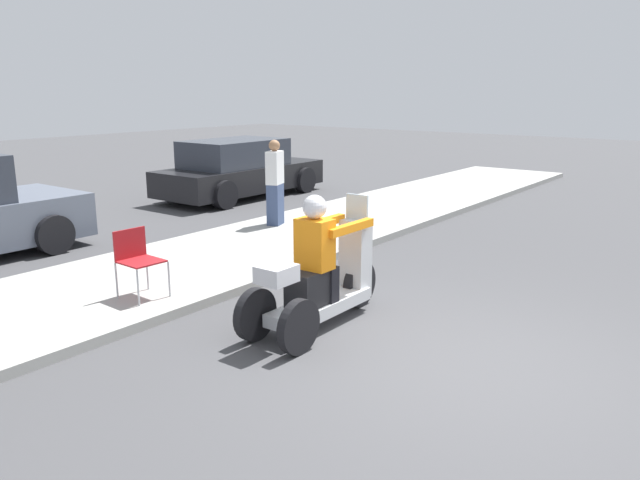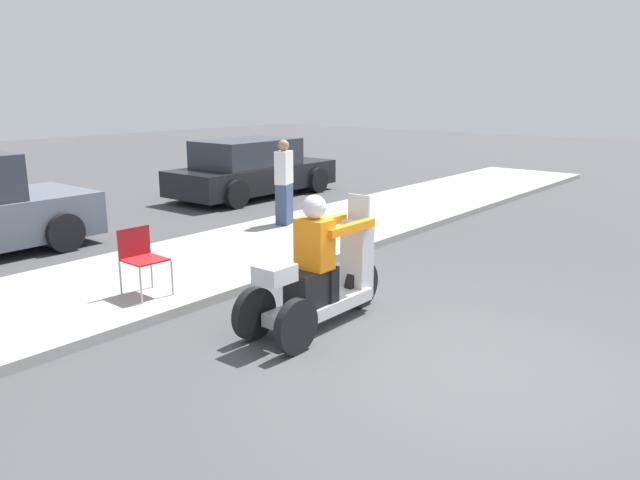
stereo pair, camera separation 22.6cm
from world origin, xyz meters
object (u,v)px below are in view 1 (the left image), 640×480
spectator_near_curb (275,184)px  folding_chair_set_back (136,256)px  motorcycle_trike (320,279)px  parked_car_lot_center (239,170)px

spectator_near_curb → folding_chair_set_back: size_ratio=1.91×
motorcycle_trike → folding_chair_set_back: size_ratio=2.56×
motorcycle_trike → spectator_near_curb: spectator_near_curb is taller
folding_chair_set_back → motorcycle_trike: bearing=-69.9°
motorcycle_trike → spectator_near_curb: size_ratio=1.34×
parked_car_lot_center → motorcycle_trike: bearing=-129.9°
motorcycle_trike → folding_chair_set_back: bearing=110.1°
spectator_near_curb → parked_car_lot_center: (2.27, 3.14, -0.21)m
folding_chair_set_back → parked_car_lot_center: parked_car_lot_center is taller
folding_chair_set_back → parked_car_lot_center: size_ratio=0.19×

